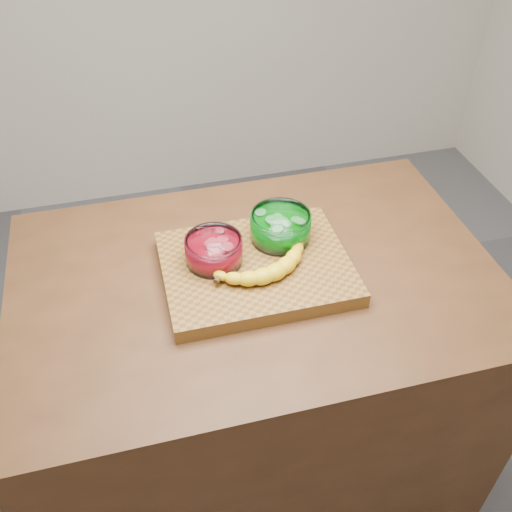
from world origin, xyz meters
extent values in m
plane|color=#535357|center=(0.00, 0.00, 0.00)|extent=(3.50, 3.50, 0.00)
cube|color=#492B16|center=(0.00, 0.00, 0.45)|extent=(1.20, 0.80, 0.90)
cube|color=brown|center=(0.00, 0.00, 0.92)|extent=(0.45, 0.35, 0.04)
cylinder|color=white|center=(-0.10, 0.03, 0.97)|extent=(0.14, 0.14, 0.06)
cylinder|color=red|center=(-0.10, 0.03, 0.96)|extent=(0.12, 0.12, 0.04)
cylinder|color=#FF5061|center=(-0.10, 0.03, 0.99)|extent=(0.11, 0.11, 0.02)
cylinder|color=white|center=(0.08, 0.08, 0.98)|extent=(0.15, 0.15, 0.07)
cylinder|color=#068D0F|center=(0.08, 0.08, 0.97)|extent=(0.13, 0.13, 0.04)
cylinder|color=#6BDB67|center=(0.08, 0.08, 0.99)|extent=(0.12, 0.12, 0.02)
camera|label=1|loc=(-0.26, -0.99, 1.86)|focal=40.00mm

